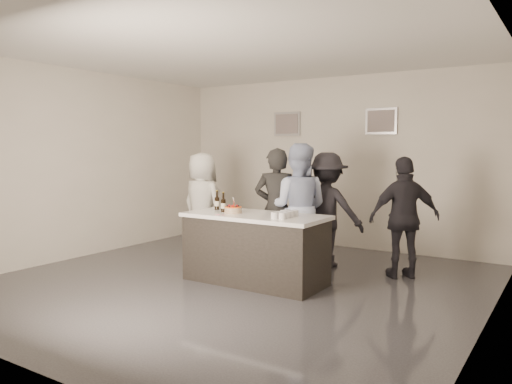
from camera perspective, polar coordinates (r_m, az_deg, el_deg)
floor at (r=6.64m, az=-2.38°, el=-10.26°), size 6.00×6.00×0.00m
ceiling at (r=6.52m, az=-2.48°, el=16.07°), size 6.00×6.00×0.00m
wall_back at (r=9.02m, az=8.66°, el=3.39°), size 6.00×0.04×3.00m
wall_front at (r=4.32m, az=-26.05°, el=1.18°), size 6.00×0.04×3.00m
wall_left at (r=8.50m, az=-19.21°, el=3.07°), size 0.04×6.00×3.00m
wall_right at (r=5.28m, az=25.23°, el=1.82°), size 0.04×6.00×3.00m
picture_left at (r=9.41m, az=3.59°, el=7.77°), size 0.54×0.04×0.44m
picture_right at (r=8.67m, az=14.12°, el=7.86°), size 0.54×0.04×0.44m
bar_counter at (r=6.53m, az=-0.09°, el=-6.45°), size 1.86×0.86×0.90m
cake at (r=6.55m, az=-2.63°, el=-2.10°), size 0.23×0.23×0.07m
beer_bottle_a at (r=6.92m, az=-4.49°, el=-0.95°), size 0.07×0.07×0.26m
beer_bottle_b at (r=6.66m, az=-3.75°, el=-1.19°), size 0.07×0.07×0.26m
tumbler_cluster at (r=6.16m, az=3.33°, el=-2.55°), size 0.19×0.40×0.08m
candles at (r=6.37m, az=-3.90°, el=-2.62°), size 0.24×0.08×0.01m
person_main_black at (r=7.12m, az=2.36°, el=-2.02°), size 0.75×0.62×1.75m
person_main_blue at (r=7.10m, az=4.79°, el=-1.79°), size 1.05×0.93×1.82m
person_guest_left at (r=8.15m, az=-6.18°, el=-1.41°), size 0.89×0.65×1.68m
person_guest_right at (r=6.99m, az=16.63°, el=-2.82°), size 1.01×0.91×1.64m
person_guest_back at (r=7.44m, az=8.08°, el=-2.01°), size 1.16×0.75×1.69m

